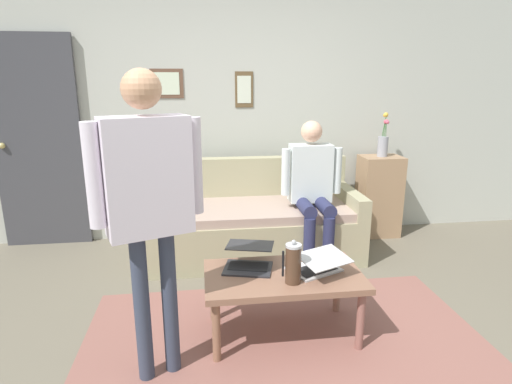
{
  "coord_description": "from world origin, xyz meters",
  "views": [
    {
      "loc": [
        0.35,
        2.19,
        1.63
      ],
      "look_at": [
        -0.06,
        -0.88,
        0.8
      ],
      "focal_mm": 29.54,
      "sensor_mm": 36.0,
      "label": 1
    }
  ],
  "objects": [
    {
      "name": "ground_plane",
      "position": [
        0.0,
        0.0,
        0.0
      ],
      "size": [
        7.68,
        7.68,
        0.0
      ],
      "primitive_type": "plane",
      "color": "#6C6454"
    },
    {
      "name": "area_rug",
      "position": [
        -0.15,
        -0.13,
        0.0
      ],
      "size": [
        2.58,
        1.54,
        0.01
      ],
      "primitive_type": "cube",
      "color": "#89564D",
      "rests_on": "ground_plane"
    },
    {
      "name": "back_wall",
      "position": [
        0.0,
        -2.2,
        1.35
      ],
      "size": [
        7.04,
        0.11,
        2.7
      ],
      "color": "beige",
      "rests_on": "ground_plane"
    },
    {
      "name": "interior_door",
      "position": [
        1.91,
        -2.11,
        1.02
      ],
      "size": [
        0.82,
        0.09,
        2.05
      ],
      "color": "#414147",
      "rests_on": "ground_plane"
    },
    {
      "name": "couch",
      "position": [
        -0.13,
        -1.59,
        0.31
      ],
      "size": [
        1.93,
        0.87,
        0.88
      ],
      "color": "tan",
      "rests_on": "ground_plane"
    },
    {
      "name": "coffee_table",
      "position": [
        -0.15,
        -0.23,
        0.38
      ],
      "size": [
        1.0,
        0.57,
        0.43
      ],
      "color": "#885E49",
      "rests_on": "ground_plane"
    },
    {
      "name": "laptop_left",
      "position": [
        -0.37,
        -0.22,
        0.48
      ],
      "size": [
        0.41,
        0.42,
        0.15
      ],
      "color": "silver",
      "rests_on": "coffee_table"
    },
    {
      "name": "laptop_center",
      "position": [
        0.06,
        -0.35,
        0.48
      ],
      "size": [
        0.38,
        0.4,
        0.13
      ],
      "color": "#28282D",
      "rests_on": "coffee_table"
    },
    {
      "name": "french_press",
      "position": [
        -0.18,
        -0.1,
        0.56
      ],
      "size": [
        0.12,
        0.1,
        0.28
      ],
      "color": "#4C3323",
      "rests_on": "coffee_table"
    },
    {
      "name": "side_shelf",
      "position": [
        -1.52,
        -1.92,
        0.43
      ],
      "size": [
        0.42,
        0.32,
        0.86
      ],
      "color": "#A47E5C",
      "rests_on": "ground_plane"
    },
    {
      "name": "flower_vase",
      "position": [
        -1.52,
        -1.92,
        1.0
      ],
      "size": [
        0.11,
        0.11,
        0.45
      ],
      "color": "#9B9CA8",
      "rests_on": "side_shelf"
    },
    {
      "name": "person_standing",
      "position": [
        0.62,
        0.06,
        1.08
      ],
      "size": [
        0.58,
        0.33,
        1.69
      ],
      "color": "#363D50",
      "rests_on": "ground_plane"
    },
    {
      "name": "person_seated",
      "position": [
        -0.63,
        -1.36,
        0.73
      ],
      "size": [
        0.55,
        0.51,
        1.28
      ],
      "color": "#282B4E",
      "rests_on": "ground_plane"
    }
  ]
}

